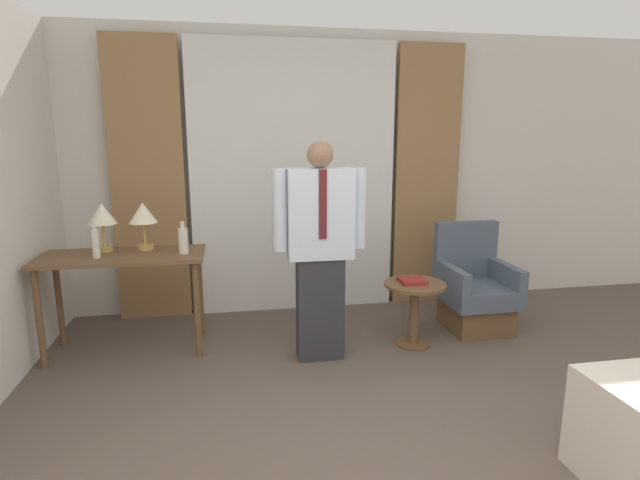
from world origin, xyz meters
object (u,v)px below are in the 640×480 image
(person, at_px, (320,245))
(side_table, at_px, (414,303))
(armchair, at_px, (474,292))
(desk, at_px, (123,270))
(bottle_by_lamp, at_px, (183,240))
(book, at_px, (412,281))
(bottle_near_edge, at_px, (96,243))
(table_lamp_left, at_px, (102,217))
(table_lamp_right, at_px, (143,216))

(person, bearing_deg, side_table, 5.87)
(armchair, bearing_deg, desk, 179.29)
(bottle_by_lamp, distance_m, book, 1.86)
(desk, relative_size, person, 0.75)
(bottle_near_edge, bearing_deg, book, -5.13)
(desk, height_order, armchair, armchair)
(book, bearing_deg, armchair, 20.47)
(desk, height_order, bottle_by_lamp, bottle_by_lamp)
(table_lamp_left, distance_m, table_lamp_right, 0.31)
(armchair, height_order, side_table, armchair)
(bottle_near_edge, bearing_deg, bottle_by_lamp, 2.25)
(desk, relative_size, armchair, 1.34)
(bottle_near_edge, distance_m, person, 1.70)
(table_lamp_left, height_order, side_table, table_lamp_left)
(desk, distance_m, armchair, 3.00)
(bottle_by_lamp, height_order, side_table, bottle_by_lamp)
(table_lamp_right, bearing_deg, desk, -135.81)
(bottle_near_edge, distance_m, bottle_by_lamp, 0.64)
(bottle_near_edge, xyz_separation_m, person, (1.67, -0.32, -0.01))
(table_lamp_left, bearing_deg, bottle_by_lamp, -17.70)
(desk, relative_size, bottle_by_lamp, 4.87)
(person, bearing_deg, book, 7.57)
(side_table, distance_m, book, 0.19)
(desk, bearing_deg, book, -7.37)
(bottle_near_edge, bearing_deg, desk, 24.58)
(table_lamp_left, xyz_separation_m, armchair, (3.13, -0.19, -0.75))
(desk, distance_m, bottle_near_edge, 0.30)
(desk, relative_size, table_lamp_right, 3.25)
(side_table, bearing_deg, table_lamp_left, 169.21)
(book, bearing_deg, bottle_near_edge, 174.87)
(bottle_near_edge, relative_size, book, 1.33)
(bottle_by_lamp, height_order, book, bottle_by_lamp)
(table_lamp_right, bearing_deg, bottle_near_edge, -144.76)
(table_lamp_left, height_order, armchair, table_lamp_left)
(bottle_by_lamp, xyz_separation_m, book, (1.81, -0.25, -0.35))
(desk, xyz_separation_m, book, (2.29, -0.30, -0.13))
(table_lamp_left, relative_size, table_lamp_right, 1.00)
(person, distance_m, armchair, 1.62)
(bottle_by_lamp, bearing_deg, armchair, 0.31)
(desk, distance_m, bottle_by_lamp, 0.53)
(desk, xyz_separation_m, side_table, (2.30, -0.32, -0.31))
(book, bearing_deg, side_table, -51.47)
(side_table, height_order, book, book)
(desk, height_order, bottle_near_edge, bottle_near_edge)
(table_lamp_left, bearing_deg, table_lamp_right, 0.00)
(bottle_by_lamp, xyz_separation_m, armchair, (2.50, 0.01, -0.57))
(bottle_by_lamp, bearing_deg, side_table, -8.31)
(table_lamp_right, bearing_deg, side_table, -12.30)
(person, height_order, book, person)
(desk, bearing_deg, bottle_near_edge, -155.42)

